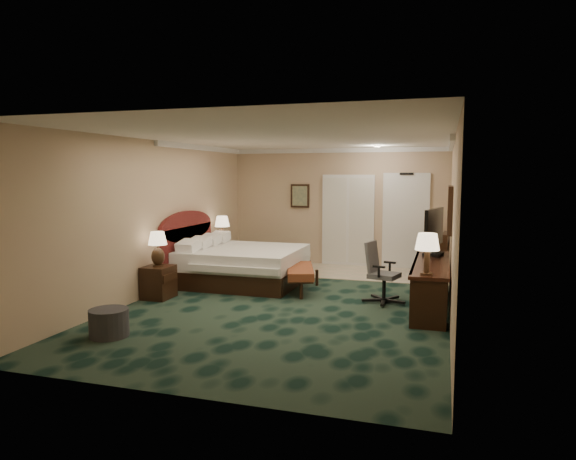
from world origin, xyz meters
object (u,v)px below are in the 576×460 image
(nightstand_far, at_px, (222,258))
(bed_bench, at_px, (300,279))
(minibar, at_px, (435,253))
(bed, at_px, (244,266))
(lamp_near, at_px, (158,249))
(tv, at_px, (434,232))
(desk_chair, at_px, (384,273))
(ottoman, at_px, (109,323))
(desk, at_px, (431,285))
(nightstand_near, at_px, (158,282))
(lamp_far, at_px, (222,230))

(nightstand_far, bearing_deg, bed_bench, -32.12)
(minibar, bearing_deg, bed, -150.48)
(nightstand_far, distance_m, lamp_near, 2.63)
(tv, distance_m, desk_chair, 1.16)
(lamp_near, height_order, bed_bench, lamp_near)
(ottoman, height_order, desk, desk)
(bed_bench, bearing_deg, ottoman, -134.74)
(desk, height_order, tv, tv)
(nightstand_near, relative_size, lamp_far, 0.91)
(bed, xyz_separation_m, desk, (3.53, -0.86, 0.02))
(lamp_far, height_order, minibar, lamp_far)
(desk, bearing_deg, minibar, 89.82)
(nightstand_near, height_order, minibar, minibar)
(nightstand_near, distance_m, tv, 4.78)
(bed_bench, bearing_deg, tv, -11.71)
(bed, relative_size, lamp_far, 3.55)
(lamp_near, xyz_separation_m, lamp_far, (0.01, 2.60, 0.05))
(desk, bearing_deg, bed, 166.30)
(desk_chair, bearing_deg, nightstand_far, 170.18)
(lamp_far, bearing_deg, minibar, 12.41)
(desk, xyz_separation_m, minibar, (0.01, 2.86, 0.08))
(bed_bench, distance_m, ottoman, 3.65)
(ottoman, bearing_deg, nightstand_far, 95.88)
(nightstand_near, relative_size, desk, 0.22)
(nightstand_near, bearing_deg, lamp_far, 89.49)
(lamp_far, bearing_deg, ottoman, -84.22)
(lamp_far, distance_m, minibar, 4.58)
(lamp_near, bearing_deg, lamp_far, 89.69)
(lamp_far, distance_m, desk_chair, 4.12)
(ottoman, xyz_separation_m, desk_chair, (3.23, 2.84, 0.32))
(desk_chair, bearing_deg, ottoman, -123.25)
(nightstand_near, relative_size, desk_chair, 0.55)
(nightstand_near, xyz_separation_m, ottoman, (0.49, -2.03, -0.10))
(nightstand_far, height_order, ottoman, nightstand_far)
(desk_chair, bearing_deg, nightstand_near, -152.25)
(desk_chair, bearing_deg, tv, 54.71)
(minibar, bearing_deg, lamp_near, -141.28)
(bed, distance_m, desk, 3.63)
(lamp_near, bearing_deg, minibar, 38.72)
(desk_chair, bearing_deg, bed_bench, -178.80)
(lamp_near, bearing_deg, bed_bench, 29.29)
(bed_bench, distance_m, desk_chair, 1.62)
(bed, relative_size, nightstand_near, 3.90)
(ottoman, xyz_separation_m, desk, (3.97, 2.74, 0.19))
(nightstand_far, distance_m, desk_chair, 4.10)
(nightstand_near, height_order, lamp_near, lamp_near)
(lamp_far, bearing_deg, bed_bench, -32.79)
(bed, distance_m, lamp_far, 1.48)
(bed, distance_m, ottoman, 3.63)
(minibar, bearing_deg, tv, -89.97)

